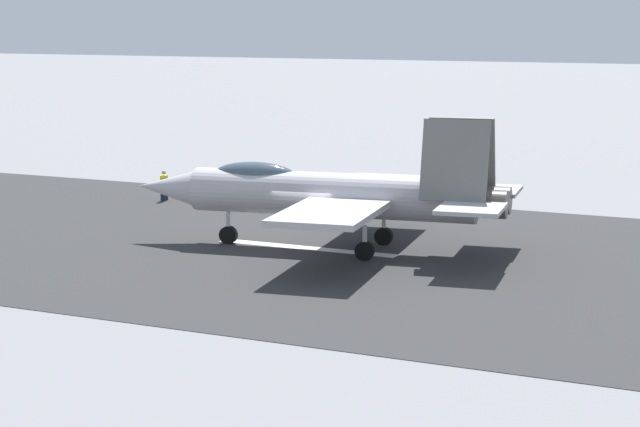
# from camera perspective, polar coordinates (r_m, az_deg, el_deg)

# --- Properties ---
(ground_plane) EXTENTS (400.00, 400.00, 0.00)m
(ground_plane) POSITION_cam_1_polar(r_m,az_deg,el_deg) (47.41, -0.46, -1.77)
(ground_plane) COLOR gray
(runway_strip) EXTENTS (240.00, 26.00, 0.02)m
(runway_strip) POSITION_cam_1_polar(r_m,az_deg,el_deg) (47.40, -0.44, -1.76)
(runway_strip) COLOR #313131
(runway_strip) RESTS_ON ground
(fighter_jet) EXTENTS (16.50, 13.68, 5.58)m
(fighter_jet) POSITION_cam_1_polar(r_m,az_deg,el_deg) (46.73, 0.71, 1.03)
(fighter_jet) COLOR #B0AEB5
(fighter_jet) RESTS_ON ground
(crew_person) EXTENTS (0.38, 0.68, 1.61)m
(crew_person) POSITION_cam_1_polar(r_m,az_deg,el_deg) (60.24, -7.78, 1.39)
(crew_person) COLOR #1E2338
(crew_person) RESTS_ON ground
(marker_cone_mid) EXTENTS (0.44, 0.44, 0.55)m
(marker_cone_mid) POSITION_cam_1_polar(r_m,az_deg,el_deg) (60.54, 2.75, 1.00)
(marker_cone_mid) COLOR orange
(marker_cone_mid) RESTS_ON ground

